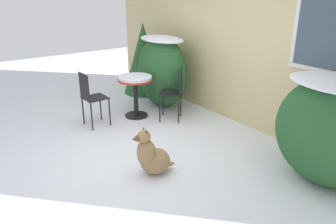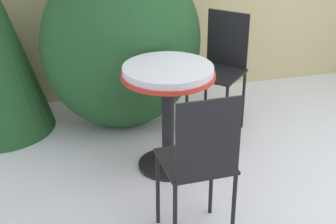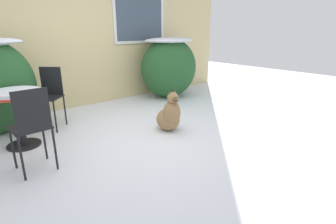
{
  "view_description": "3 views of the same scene",
  "coord_description": "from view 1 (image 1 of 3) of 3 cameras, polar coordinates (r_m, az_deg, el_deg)",
  "views": [
    {
      "loc": [
        3.7,
        -2.08,
        2.32
      ],
      "look_at": [
        0.0,
        0.6,
        0.55
      ],
      "focal_mm": 35.0,
      "sensor_mm": 36.0,
      "label": 1
    },
    {
      "loc": [
        -2.14,
        -2.28,
        2.0
      ],
      "look_at": [
        -1.34,
        0.83,
        0.44
      ],
      "focal_mm": 55.0,
      "sensor_mm": 36.0,
      "label": 2
    },
    {
      "loc": [
        -1.98,
        -2.96,
        1.54
      ],
      "look_at": [
        0.55,
        -0.01,
        0.29
      ],
      "focal_mm": 28.0,
      "sensor_mm": 36.0,
      "label": 3
    }
  ],
  "objects": [
    {
      "name": "ground_plane",
      "position": [
        4.84,
        -5.81,
        -7.61
      ],
      "size": [
        16.0,
        16.0,
        0.0
      ],
      "primitive_type": "plane",
      "color": "white"
    },
    {
      "name": "house_wall",
      "position": [
        5.64,
        14.23,
        14.12
      ],
      "size": [
        8.0,
        0.1,
        3.34
      ],
      "color": "#D1BC84",
      "rests_on": "ground_plane"
    },
    {
      "name": "shrub_left",
      "position": [
        6.55,
        -1.08,
        7.28
      ],
      "size": [
        1.27,
        0.79,
        1.42
      ],
      "color": "#235128",
      "rests_on": "ground_plane"
    },
    {
      "name": "shrub_middle",
      "position": [
        4.37,
        26.55,
        -2.78
      ],
      "size": [
        1.38,
        1.04,
        1.35
      ],
      "color": "#235128",
      "rests_on": "ground_plane"
    },
    {
      "name": "evergreen_bush",
      "position": [
        7.5,
        -4.27,
        9.32
      ],
      "size": [
        0.92,
        0.92,
        1.58
      ],
      "color": "#235128",
      "rests_on": "ground_plane"
    },
    {
      "name": "patio_table",
      "position": [
        6.07,
        -5.71,
        4.64
      ],
      "size": [
        0.64,
        0.64,
        0.78
      ],
      "color": "black",
      "rests_on": "ground_plane"
    },
    {
      "name": "patio_chair_near_table",
      "position": [
        5.89,
        1.12,
        3.67
      ],
      "size": [
        0.53,
        0.53,
        0.96
      ],
      "rotation": [
        0.0,
        0.0,
        -0.78
      ],
      "color": "black",
      "rests_on": "ground_plane"
    },
    {
      "name": "patio_chair_far_side",
      "position": [
        5.76,
        -13.22,
        2.68
      ],
      "size": [
        0.39,
        0.39,
        0.96
      ],
      "rotation": [
        0.0,
        0.0,
        3.18
      ],
      "color": "black",
      "rests_on": "ground_plane"
    },
    {
      "name": "dog",
      "position": [
        4.29,
        -2.85,
        -7.81
      ],
      "size": [
        0.43,
        0.59,
        0.66
      ],
      "rotation": [
        0.0,
        0.0,
        -0.2
      ],
      "color": "#937047",
      "rests_on": "ground_plane"
    }
  ]
}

